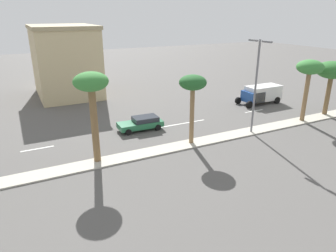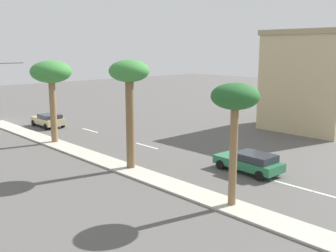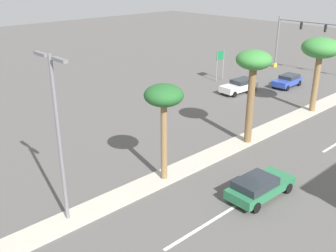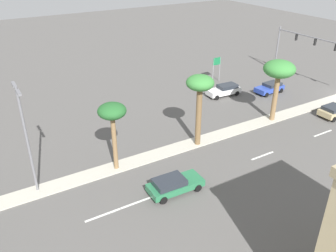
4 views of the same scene
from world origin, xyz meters
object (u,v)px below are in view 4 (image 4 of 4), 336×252
at_px(street_lamp_far, 26,133).
at_px(sedan_green_far, 174,184).
at_px(sedan_blue_center, 270,88).
at_px(palm_tree_mid, 200,88).
at_px(palm_tree_right, 112,114).
at_px(sedan_white_inboard, 224,90).
at_px(directional_road_sign, 217,65).
at_px(palm_tree_front, 279,71).
at_px(sedan_tan_right, 335,111).
at_px(traffic_signal_gantry, 302,48).

bearing_deg(street_lamp_far, sedan_green_far, -121.23).
height_order(street_lamp_far, sedan_blue_center, street_lamp_far).
xyz_separation_m(palm_tree_mid, palm_tree_right, (0.21, 8.74, -0.63)).
height_order(palm_tree_mid, palm_tree_right, palm_tree_mid).
relative_size(palm_tree_mid, sedan_white_inboard, 1.54).
bearing_deg(sedan_green_far, sedan_blue_center, -62.55).
distance_m(directional_road_sign, palm_tree_front, 14.05).
height_order(sedan_white_inboard, sedan_tan_right, sedan_white_inboard).
bearing_deg(palm_tree_right, sedan_white_inboard, -65.90).
bearing_deg(palm_tree_right, palm_tree_mid, -91.37).
xyz_separation_m(sedan_white_inboard, sedan_blue_center, (-2.38, -5.93, -0.05)).
height_order(sedan_tan_right, sedan_green_far, sedan_tan_right).
relative_size(palm_tree_front, sedan_tan_right, 1.71).
height_order(palm_tree_mid, sedan_tan_right, palm_tree_mid).
relative_size(palm_tree_right, sedan_tan_right, 1.55).
height_order(palm_tree_right, street_lamp_far, street_lamp_far).
bearing_deg(palm_tree_mid, palm_tree_right, 88.63).
relative_size(palm_tree_mid, sedan_tan_right, 1.78).
bearing_deg(sedan_blue_center, palm_tree_mid, 111.38).
xyz_separation_m(traffic_signal_gantry, palm_tree_mid, (-8.45, 24.11, 1.43)).
bearing_deg(sedan_white_inboard, street_lamp_far, 107.57).
distance_m(palm_tree_right, sedan_blue_center, 26.40).
bearing_deg(palm_tree_mid, palm_tree_front, -89.21).
distance_m(street_lamp_far, sedan_blue_center, 32.94).
distance_m(palm_tree_mid, sedan_green_far, 9.62).
distance_m(street_lamp_far, sedan_white_inboard, 27.81).
bearing_deg(palm_tree_mid, directional_road_sign, -43.24).
relative_size(traffic_signal_gantry, street_lamp_far, 1.84).
bearing_deg(sedan_tan_right, palm_tree_front, 67.26).
relative_size(traffic_signal_gantry, sedan_white_inboard, 3.55).
height_order(traffic_signal_gantry, palm_tree_front, palm_tree_front).
distance_m(street_lamp_far, sedan_tan_right, 33.68).
height_order(sedan_tan_right, sedan_blue_center, sedan_tan_right).
height_order(directional_road_sign, sedan_white_inboard, directional_road_sign).
relative_size(palm_tree_front, palm_tree_mid, 0.96).
relative_size(traffic_signal_gantry, sedan_blue_center, 3.97).
bearing_deg(palm_tree_mid, sedan_blue_center, -68.62).
bearing_deg(traffic_signal_gantry, street_lamp_far, 101.24).
bearing_deg(sedan_tan_right, sedan_green_far, 95.86).
bearing_deg(sedan_tan_right, traffic_signal_gantry, -30.08).
bearing_deg(directional_road_sign, sedan_white_inboard, 154.68).
distance_m(street_lamp_far, sedan_green_far, 12.14).
height_order(street_lamp_far, sedan_tan_right, street_lamp_far).
bearing_deg(palm_tree_right, directional_road_sign, -58.12).
xyz_separation_m(directional_road_sign, street_lamp_far, (-13.04, 28.39, 2.87)).
xyz_separation_m(palm_tree_right, sedan_blue_center, (6.24, -25.21, -4.73)).
bearing_deg(palm_tree_front, sedan_white_inboard, -0.13).
relative_size(directional_road_sign, sedan_blue_center, 0.87).
xyz_separation_m(sedan_tan_right, sedan_green_far, (-2.43, 23.61, -0.01)).
distance_m(palm_tree_mid, sedan_white_inboard, 14.74).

